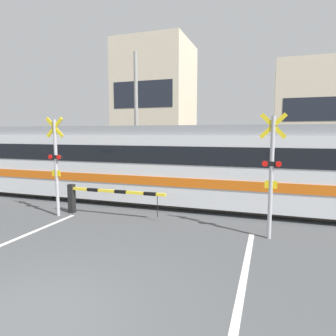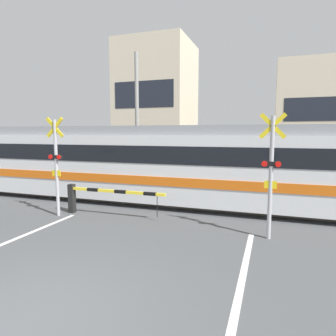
# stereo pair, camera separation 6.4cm
# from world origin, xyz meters

# --- Properties ---
(ground_plane) EXTENTS (160.00, 160.00, 0.00)m
(ground_plane) POSITION_xyz_m (0.00, 0.00, 0.00)
(ground_plane) COLOR #4C4F51
(rail_track_near) EXTENTS (50.00, 0.10, 0.08)m
(rail_track_near) POSITION_xyz_m (0.00, 7.33, 0.04)
(rail_track_near) COLOR #6B6051
(rail_track_near) RESTS_ON ground_plane
(rail_track_far) EXTENTS (50.00, 0.10, 0.08)m
(rail_track_far) POSITION_xyz_m (0.00, 8.77, 0.04)
(rail_track_far) COLOR #6B6051
(rail_track_far) RESTS_ON ground_plane
(commuter_train) EXTENTS (21.67, 2.79, 3.10)m
(commuter_train) POSITION_xyz_m (1.26, 8.05, 1.66)
(commuter_train) COLOR silver
(commuter_train) RESTS_ON ground_plane
(crossing_barrier_near) EXTENTS (3.64, 0.20, 1.02)m
(crossing_barrier_near) POSITION_xyz_m (-2.29, 5.52, 0.70)
(crossing_barrier_near) COLOR black
(crossing_barrier_near) RESTS_ON ground_plane
(crossing_barrier_far) EXTENTS (3.64, 0.20, 1.02)m
(crossing_barrier_far) POSITION_xyz_m (2.29, 10.58, 0.70)
(crossing_barrier_far) COLOR black
(crossing_barrier_far) RESTS_ON ground_plane
(crossing_signal_left) EXTENTS (0.68, 0.15, 3.35)m
(crossing_signal_left) POSITION_xyz_m (-3.43, 5.03, 1.85)
(crossing_signal_left) COLOR #B2B2B7
(crossing_signal_left) RESTS_ON ground_plane
(crossing_signal_right) EXTENTS (0.68, 0.15, 3.35)m
(crossing_signal_right) POSITION_xyz_m (3.43, 5.03, 1.85)
(crossing_signal_right) COLOR #B2B2B7
(crossing_signal_right) RESTS_ON ground_plane
(pedestrian) EXTENTS (0.38, 0.22, 1.54)m
(pedestrian) POSITION_xyz_m (0.29, 13.46, 0.88)
(pedestrian) COLOR brown
(pedestrian) RESTS_ON ground_plane
(building_left_of_street) EXTENTS (6.20, 6.23, 10.83)m
(building_left_of_street) POSITION_xyz_m (-6.68, 22.83, 5.41)
(building_left_of_street) COLOR beige
(building_left_of_street) RESTS_ON ground_plane
(building_right_of_street) EXTENTS (6.63, 6.23, 8.07)m
(building_right_of_street) POSITION_xyz_m (6.90, 22.83, 4.04)
(building_right_of_street) COLOR beige
(building_right_of_street) RESTS_ON ground_plane
(utility_pole_streetside) EXTENTS (0.22, 0.22, 7.47)m
(utility_pole_streetside) POSITION_xyz_m (-4.18, 13.08, 3.74)
(utility_pole_streetside) COLOR gray
(utility_pole_streetside) RESTS_ON ground_plane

